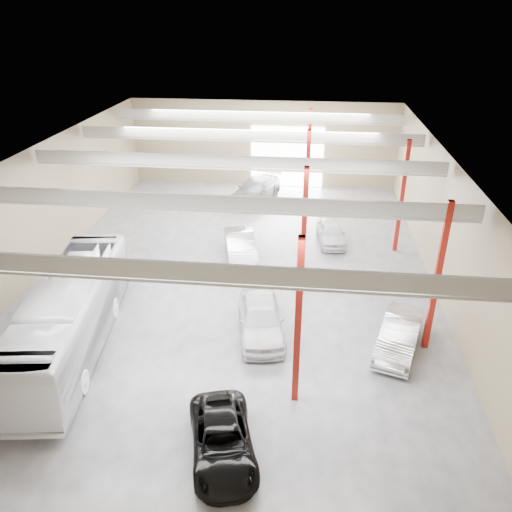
% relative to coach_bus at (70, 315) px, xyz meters
% --- Properties ---
extents(depot_shell, '(22.12, 32.12, 7.06)m').
position_rel_coach_bus_xyz_m(depot_shell, '(6.33, 8.15, 3.34)').
color(depot_shell, '#4F4F55').
rests_on(depot_shell, ground).
extents(coach_bus, '(4.34, 12.01, 3.27)m').
position_rel_coach_bus_xyz_m(coach_bus, '(0.00, 0.00, 0.00)').
color(coach_bus, white).
rests_on(coach_bus, ground).
extents(black_sedan, '(3.20, 4.91, 1.26)m').
position_rel_coach_bus_xyz_m(black_sedan, '(7.66, -5.33, -1.01)').
color(black_sedan, black).
rests_on(black_sedan, ground).
extents(car_row_a, '(2.86, 5.28, 1.70)m').
position_rel_coach_bus_xyz_m(car_row_a, '(8.22, 1.88, -0.78)').
color(car_row_a, white).
rests_on(car_row_a, ground).
extents(car_row_b, '(2.81, 5.12, 1.60)m').
position_rel_coach_bus_xyz_m(car_row_b, '(6.21, 9.39, -0.84)').
color(car_row_b, '#AAAAAE').
rests_on(car_row_b, ground).
extents(car_row_c, '(4.22, 6.35, 1.71)m').
position_rel_coach_bus_xyz_m(car_row_c, '(5.97, 19.60, -0.78)').
color(car_row_c, slate).
rests_on(car_row_c, ground).
extents(car_right_near, '(2.88, 4.79, 1.49)m').
position_rel_coach_bus_xyz_m(car_right_near, '(14.46, 1.34, -0.89)').
color(car_right_near, '#B0B0B5').
rests_on(car_right_near, ground).
extents(car_right_far, '(2.08, 4.21, 1.38)m').
position_rel_coach_bus_xyz_m(car_right_far, '(11.70, 12.45, -0.95)').
color(car_right_far, silver).
rests_on(car_right_far, ground).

